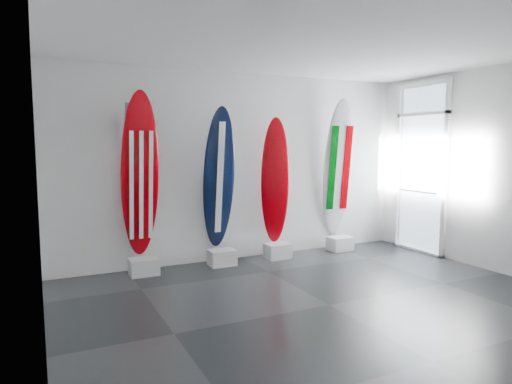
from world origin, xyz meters
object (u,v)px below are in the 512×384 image
surfboard_usa (140,175)px  surfboard_navy (219,179)px  surfboard_italy (338,169)px  surfboard_swiss (275,181)px

surfboard_usa → surfboard_navy: (1.20, 0.00, -0.09)m
surfboard_usa → surfboard_navy: bearing=0.3°
surfboard_italy → surfboard_usa: bearing=-169.0°
surfboard_navy → surfboard_swiss: bearing=2.9°
surfboard_swiss → surfboard_italy: (1.25, 0.00, 0.17)m
surfboard_navy → surfboard_swiss: 0.99m
surfboard_navy → surfboard_italy: surfboard_italy is taller
surfboard_swiss → surfboard_italy: bearing=17.6°
surfboard_usa → surfboard_swiss: surfboard_usa is taller
surfboard_usa → surfboard_italy: bearing=0.3°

